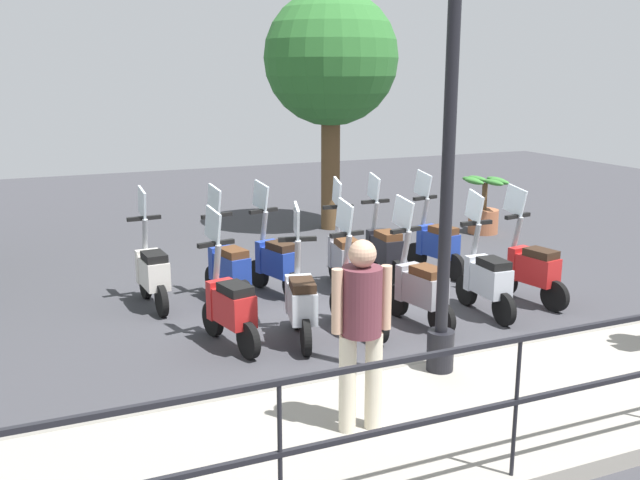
{
  "coord_description": "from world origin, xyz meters",
  "views": [
    {
      "loc": [
        -7.89,
        4.0,
        3.01
      ],
      "look_at": [
        0.2,
        0.5,
        0.9
      ],
      "focal_mm": 40.0,
      "sensor_mm": 36.0,
      "label": 1
    }
  ],
  "objects_px": {
    "scooter_far_1": "(383,248)",
    "scooter_far_2": "(344,256)",
    "scooter_near_1": "(486,278)",
    "scooter_far_3": "(276,260)",
    "scooter_far_4": "(228,267)",
    "scooter_near_3": "(358,293)",
    "lamp_post_near": "(448,165)",
    "scooter_far_5": "(152,271)",
    "potted_palm": "(484,210)",
    "scooter_near_4": "(301,301)",
    "scooter_near_5": "(230,305)",
    "scooter_near_2": "(419,287)",
    "scooter_far_0": "(436,243)",
    "pedestrian_distant": "(361,321)",
    "scooter_near_0": "(531,268)",
    "tree_distant": "(331,60)"
  },
  "relations": [
    {
      "from": "scooter_near_0",
      "to": "lamp_post_near",
      "type": "bearing_deg",
      "value": 113.3
    },
    {
      "from": "scooter_near_4",
      "to": "scooter_far_1",
      "type": "height_order",
      "value": "same"
    },
    {
      "from": "pedestrian_distant",
      "to": "scooter_far_0",
      "type": "bearing_deg",
      "value": 149.81
    },
    {
      "from": "scooter_far_0",
      "to": "pedestrian_distant",
      "type": "bearing_deg",
      "value": 130.48
    },
    {
      "from": "lamp_post_near",
      "to": "scooter_near_4",
      "type": "distance_m",
      "value": 2.46
    },
    {
      "from": "lamp_post_near",
      "to": "pedestrian_distant",
      "type": "distance_m",
      "value": 1.81
    },
    {
      "from": "scooter_far_0",
      "to": "scooter_far_3",
      "type": "height_order",
      "value": "same"
    },
    {
      "from": "scooter_far_2",
      "to": "scooter_far_3",
      "type": "xyz_separation_m",
      "value": [
        0.16,
        0.95,
        0.0
      ]
    },
    {
      "from": "scooter_far_1",
      "to": "scooter_far_2",
      "type": "distance_m",
      "value": 0.74
    },
    {
      "from": "scooter_near_3",
      "to": "scooter_near_2",
      "type": "bearing_deg",
      "value": -101.14
    },
    {
      "from": "scooter_far_1",
      "to": "scooter_far_2",
      "type": "bearing_deg",
      "value": 104.17
    },
    {
      "from": "lamp_post_near",
      "to": "scooter_far_5",
      "type": "bearing_deg",
      "value": 31.62
    },
    {
      "from": "scooter_far_2",
      "to": "pedestrian_distant",
      "type": "bearing_deg",
      "value": 164.47
    },
    {
      "from": "scooter_near_0",
      "to": "scooter_near_5",
      "type": "height_order",
      "value": "same"
    },
    {
      "from": "scooter_far_3",
      "to": "scooter_near_5",
      "type": "bearing_deg",
      "value": 130.03
    },
    {
      "from": "scooter_near_2",
      "to": "scooter_far_0",
      "type": "bearing_deg",
      "value": -47.52
    },
    {
      "from": "lamp_post_near",
      "to": "scooter_near_3",
      "type": "height_order",
      "value": "lamp_post_near"
    },
    {
      "from": "scooter_far_2",
      "to": "potted_palm",
      "type": "bearing_deg",
      "value": -53.21
    },
    {
      "from": "scooter_near_2",
      "to": "scooter_far_1",
      "type": "xyz_separation_m",
      "value": [
        1.85,
        -0.51,
        0.0
      ]
    },
    {
      "from": "scooter_near_5",
      "to": "scooter_far_3",
      "type": "height_order",
      "value": "same"
    },
    {
      "from": "scooter_near_1",
      "to": "scooter_far_0",
      "type": "xyz_separation_m",
      "value": [
        1.83,
        -0.43,
        0.0
      ]
    },
    {
      "from": "scooter_near_3",
      "to": "scooter_near_5",
      "type": "bearing_deg",
      "value": 78.96
    },
    {
      "from": "scooter_near_5",
      "to": "scooter_far_4",
      "type": "bearing_deg",
      "value": -27.61
    },
    {
      "from": "scooter_near_3",
      "to": "scooter_far_5",
      "type": "relative_size",
      "value": 1.0
    },
    {
      "from": "scooter_near_4",
      "to": "scooter_far_1",
      "type": "relative_size",
      "value": 1.0
    },
    {
      "from": "scooter_far_0",
      "to": "scooter_far_1",
      "type": "relative_size",
      "value": 1.0
    },
    {
      "from": "scooter_far_2",
      "to": "scooter_far_4",
      "type": "distance_m",
      "value": 1.64
    },
    {
      "from": "tree_distant",
      "to": "scooter_far_3",
      "type": "height_order",
      "value": "tree_distant"
    },
    {
      "from": "potted_palm",
      "to": "scooter_far_2",
      "type": "height_order",
      "value": "scooter_far_2"
    },
    {
      "from": "potted_palm",
      "to": "scooter_far_4",
      "type": "relative_size",
      "value": 0.69
    },
    {
      "from": "scooter_near_1",
      "to": "scooter_near_3",
      "type": "distance_m",
      "value": 1.74
    },
    {
      "from": "scooter_near_1",
      "to": "scooter_far_1",
      "type": "xyz_separation_m",
      "value": [
        1.85,
        0.46,
        0.0
      ]
    },
    {
      "from": "scooter_near_4",
      "to": "scooter_near_1",
      "type": "bearing_deg",
      "value": -77.62
    },
    {
      "from": "scooter_far_0",
      "to": "scooter_far_4",
      "type": "bearing_deg",
      "value": 80.48
    },
    {
      "from": "scooter_near_1",
      "to": "scooter_far_2",
      "type": "bearing_deg",
      "value": 37.15
    },
    {
      "from": "lamp_post_near",
      "to": "scooter_far_4",
      "type": "xyz_separation_m",
      "value": [
        3.28,
        1.18,
        -1.68
      ]
    },
    {
      "from": "scooter_near_4",
      "to": "scooter_near_5",
      "type": "bearing_deg",
      "value": 92.81
    },
    {
      "from": "potted_palm",
      "to": "scooter_near_2",
      "type": "relative_size",
      "value": 0.69
    },
    {
      "from": "scooter_near_0",
      "to": "scooter_near_3",
      "type": "xyz_separation_m",
      "value": [
        -0.07,
        2.56,
        0.0
      ]
    },
    {
      "from": "scooter_near_1",
      "to": "scooter_near_5",
      "type": "bearing_deg",
      "value": 87.88
    },
    {
      "from": "scooter_near_1",
      "to": "scooter_far_5",
      "type": "height_order",
      "value": "same"
    },
    {
      "from": "scooter_near_3",
      "to": "scooter_far_2",
      "type": "distance_m",
      "value": 1.69
    },
    {
      "from": "lamp_post_near",
      "to": "scooter_near_2",
      "type": "xyz_separation_m",
      "value": [
        1.51,
        -0.67,
        -1.68
      ]
    },
    {
      "from": "scooter_near_5",
      "to": "scooter_far_3",
      "type": "bearing_deg",
      "value": -46.94
    },
    {
      "from": "scooter_far_4",
      "to": "scooter_far_5",
      "type": "xyz_separation_m",
      "value": [
        0.2,
        0.96,
        0.0
      ]
    },
    {
      "from": "scooter_near_0",
      "to": "scooter_far_5",
      "type": "height_order",
      "value": "same"
    },
    {
      "from": "potted_palm",
      "to": "scooter_near_0",
      "type": "distance_m",
      "value": 4.19
    },
    {
      "from": "lamp_post_near",
      "to": "scooter_far_3",
      "type": "xyz_separation_m",
      "value": [
        3.34,
        0.49,
        -1.68
      ]
    },
    {
      "from": "lamp_post_near",
      "to": "tree_distant",
      "type": "xyz_separation_m",
      "value": [
        6.88,
        -1.91,
        1.03
      ]
    },
    {
      "from": "scooter_near_3",
      "to": "lamp_post_near",
      "type": "bearing_deg",
      "value": 178.64
    }
  ]
}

